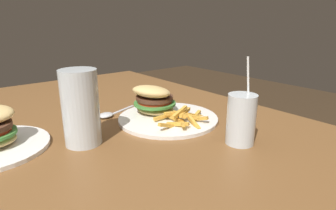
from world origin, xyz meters
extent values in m
cube|color=brown|center=(0.00, 0.00, 0.73)|extent=(1.46, 1.03, 0.03)
cylinder|color=brown|center=(0.66, -0.44, 0.36)|extent=(0.09, 0.09, 0.71)
cylinder|color=white|center=(-0.04, -0.17, 0.75)|extent=(0.30, 0.30, 0.01)
ellipsoid|color=#DBB770|center=(0.01, -0.17, 0.77)|extent=(0.14, 0.12, 0.03)
cylinder|color=#428438|center=(0.01, -0.17, 0.78)|extent=(0.15, 0.15, 0.01)
cylinder|color=red|center=(0.01, -0.17, 0.79)|extent=(0.12, 0.12, 0.01)
cylinder|color=#4C2D1E|center=(0.01, -0.17, 0.80)|extent=(0.13, 0.13, 0.01)
ellipsoid|color=#DBB770|center=(0.01, -0.15, 0.82)|extent=(0.14, 0.13, 0.05)
cube|color=gold|center=(-0.12, -0.14, 0.76)|extent=(0.06, 0.03, 0.02)
cube|color=gold|center=(-0.11, -0.19, 0.77)|extent=(0.06, 0.06, 0.03)
cube|color=gold|center=(-0.08, -0.17, 0.77)|extent=(0.03, 0.06, 0.01)
cube|color=gold|center=(-0.14, -0.19, 0.76)|extent=(0.06, 0.02, 0.03)
cube|color=gold|center=(-0.13, -0.22, 0.76)|extent=(0.06, 0.03, 0.02)
cube|color=gold|center=(-0.13, -0.16, 0.76)|extent=(0.08, 0.06, 0.03)
cube|color=gold|center=(-0.10, -0.24, 0.76)|extent=(0.03, 0.06, 0.02)
cube|color=gold|center=(-0.06, -0.16, 0.76)|extent=(0.01, 0.08, 0.01)
cube|color=gold|center=(-0.09, -0.20, 0.77)|extent=(0.06, 0.08, 0.01)
cube|color=gold|center=(-0.10, -0.17, 0.78)|extent=(0.03, 0.07, 0.02)
cube|color=gold|center=(-0.12, -0.12, 0.76)|extent=(0.02, 0.08, 0.04)
cube|color=gold|center=(-0.10, -0.24, 0.76)|extent=(0.01, 0.07, 0.03)
cube|color=gold|center=(-0.10, -0.18, 0.77)|extent=(0.08, 0.04, 0.03)
cube|color=gold|center=(-0.07, -0.16, 0.76)|extent=(0.09, 0.01, 0.02)
cylinder|color=silver|center=(-0.04, 0.09, 0.83)|extent=(0.09, 0.09, 0.18)
cylinder|color=gold|center=(-0.04, 0.09, 0.82)|extent=(0.08, 0.08, 0.16)
cylinder|color=silver|center=(-0.28, -0.21, 0.80)|extent=(0.07, 0.07, 0.12)
cylinder|color=yellow|center=(-0.28, -0.21, 0.80)|extent=(0.06, 0.06, 0.11)
cylinder|color=white|center=(-0.28, -0.23, 0.85)|extent=(0.03, 0.01, 0.21)
ellipsoid|color=silver|center=(0.09, -0.04, 0.75)|extent=(0.05, 0.06, 0.01)
cube|color=silver|center=(0.12, -0.11, 0.74)|extent=(0.05, 0.11, 0.00)
camera|label=1|loc=(-0.66, 0.32, 1.04)|focal=30.00mm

